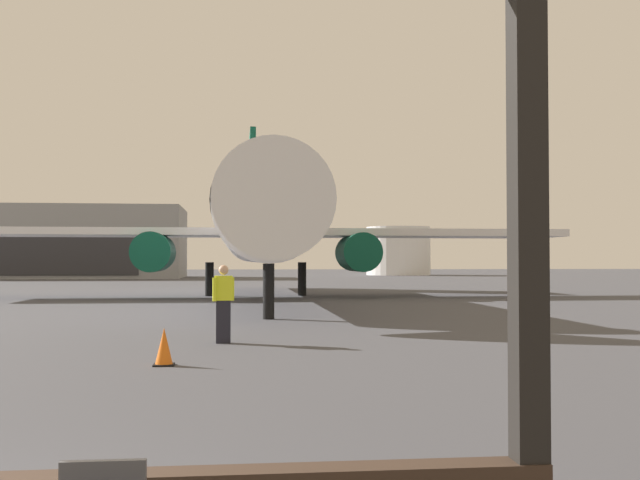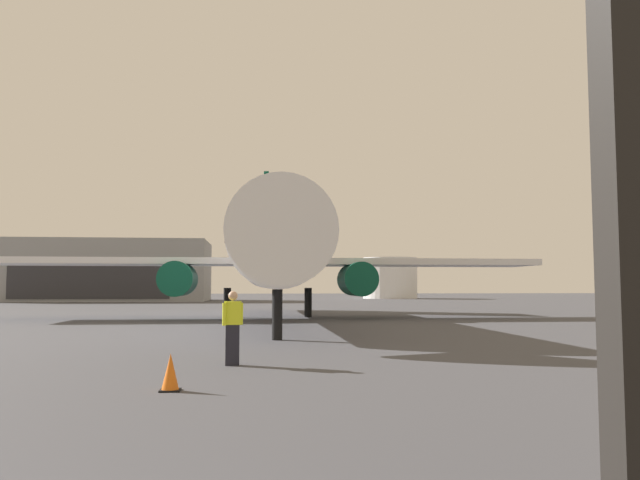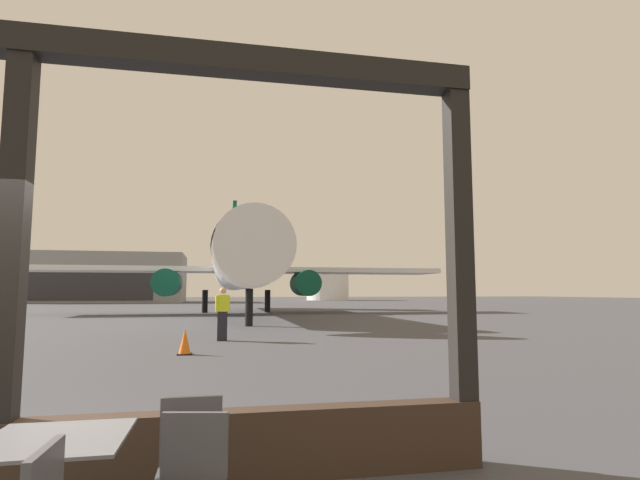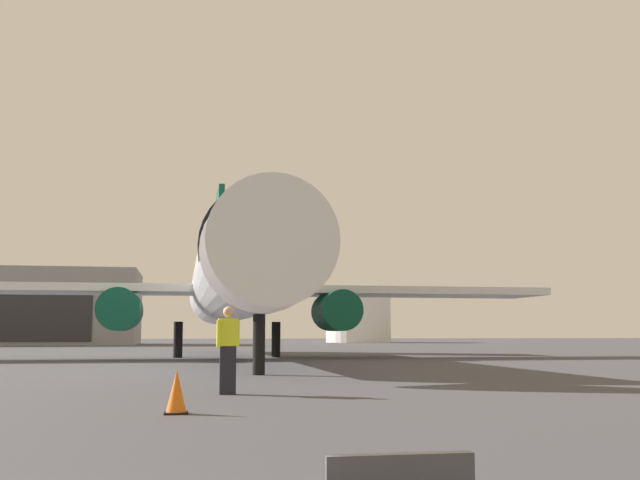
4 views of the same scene
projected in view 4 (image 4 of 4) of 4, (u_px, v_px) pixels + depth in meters
name	position (u px, v px, depth m)	size (l,w,h in m)	color
ground_plane	(165.00, 355.00, 41.60)	(220.00, 220.00, 0.00)	#424247
airplane	(233.00, 282.00, 34.47)	(31.27, 32.01, 10.32)	silver
ground_crew_worker	(228.00, 348.00, 15.10)	(0.48, 0.37, 1.74)	black
traffic_cone	(176.00, 393.00, 11.44)	(0.36, 0.36, 0.66)	orange
distant_hangar	(7.00, 307.00, 75.94)	(25.79, 12.75, 7.43)	gray
fuel_storage_tank	(358.00, 318.00, 93.75)	(8.01, 8.01, 6.03)	white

